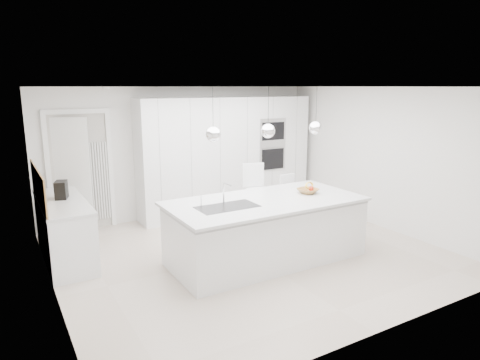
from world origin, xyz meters
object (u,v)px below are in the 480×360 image
fruit_bowl (308,191)px  bar_stool_left (258,200)px  bar_stool_right (291,204)px  espresso_machine (61,190)px  island_base (267,232)px

fruit_bowl → bar_stool_left: 1.04m
bar_stool_left → bar_stool_right: bearing=0.8°
espresso_machine → bar_stool_left: 3.09m
fruit_bowl → espresso_machine: espresso_machine is taller
espresso_machine → bar_stool_right: (3.62, -0.75, -0.54)m
espresso_machine → fruit_bowl: bearing=-7.5°
island_base → fruit_bowl: fruit_bowl is taller
fruit_bowl → bar_stool_right: bearing=69.3°
fruit_bowl → bar_stool_right: (0.31, 0.82, -0.44)m
fruit_bowl → bar_stool_right: size_ratio=0.31×
island_base → fruit_bowl: 0.93m
fruit_bowl → bar_stool_right: 0.98m
island_base → espresso_machine: 3.06m
bar_stool_left → bar_stool_right: 0.64m
island_base → bar_stool_left: 1.10m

